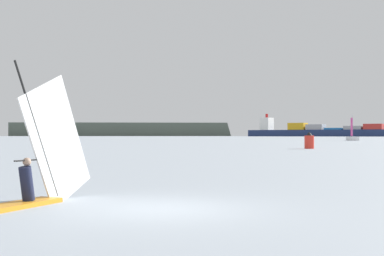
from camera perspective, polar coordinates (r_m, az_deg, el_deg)
ground_plane at (r=12.52m, az=-3.54°, el=-9.32°), size 4000.00×4000.00×0.00m
windsurfer at (r=13.99m, az=-17.29°, el=-4.52°), size 1.83×4.31×4.04m
cargo_ship at (r=743.63m, az=14.30°, el=-0.32°), size 207.13×116.98×34.74m
distant_headland at (r=1242.30m, az=5.15°, el=-0.29°), size 1033.84×603.26×27.20m
channel_buoy at (r=69.24m, az=13.38°, el=-1.48°), size 1.29×1.29×2.30m
small_sailboat at (r=175.73m, az=18.02°, el=-1.10°), size 2.63×8.13×8.76m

